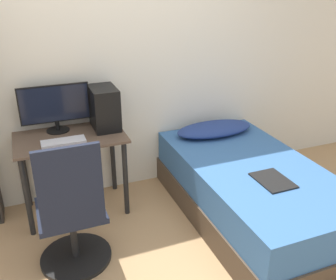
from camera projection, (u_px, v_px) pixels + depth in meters
name	position (u px, v px, depth m)	size (l,w,h in m)	color
wall_back	(105.00, 63.00, 3.32)	(8.00, 0.05, 2.50)	silver
desk	(71.00, 150.00, 3.19)	(0.91, 0.55, 0.73)	brown
office_chair	(73.00, 221.00, 2.62)	(0.53, 0.53, 1.03)	black
bed	(251.00, 192.00, 3.22)	(1.03, 1.91, 0.52)	#4C3D2D
pillow	(214.00, 129.00, 3.68)	(0.78, 0.36, 0.11)	navy
magazine	(273.00, 180.00, 2.86)	(0.24, 0.32, 0.01)	black
monitor	(55.00, 106.00, 3.16)	(0.58, 0.20, 0.41)	black
keyboard	(63.00, 142.00, 3.02)	(0.35, 0.13, 0.02)	silver
pc_tower	(104.00, 108.00, 3.25)	(0.22, 0.34, 0.36)	black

